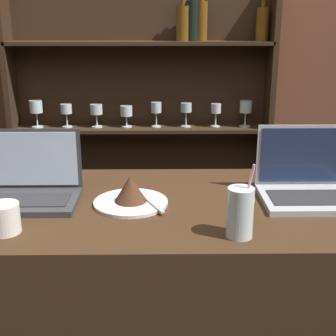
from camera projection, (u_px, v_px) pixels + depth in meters
back_wall at (141, 70)px, 2.66m from camera, size 7.00×0.06×2.70m
back_shelf at (144, 134)px, 2.70m from camera, size 1.46×0.18×1.88m
laptop_near at (26, 186)px, 1.43m from camera, size 0.32×0.21×0.21m
laptop_far at (308, 184)px, 1.45m from camera, size 0.30×0.23×0.22m
cake_plate at (131, 194)px, 1.40m from camera, size 0.22×0.22×0.09m
water_glass at (240, 212)px, 1.19m from camera, size 0.07×0.07×0.19m
coffee_cup at (4, 218)px, 1.22m from camera, size 0.08×0.08×0.08m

